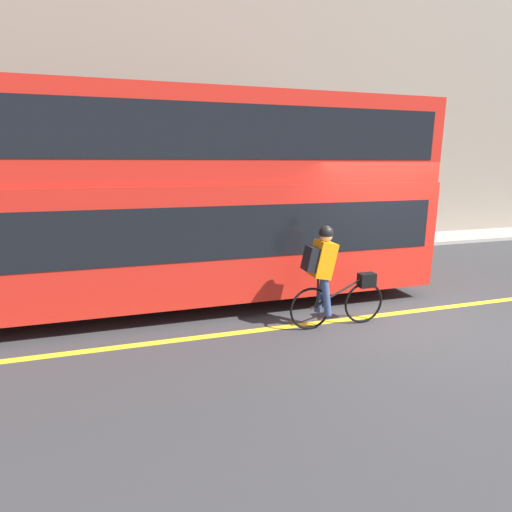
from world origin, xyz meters
name	(u,v)px	position (x,y,z in m)	size (l,w,h in m)	color
ground_plane	(405,318)	(0.00, 0.00, 0.00)	(80.00, 80.00, 0.00)	#38383A
road_center_line	(397,313)	(0.00, 0.22, 0.00)	(50.00, 0.14, 0.01)	yellow
sidewalk_curb	(284,248)	(0.00, 5.63, 0.05)	(60.00, 1.62, 0.10)	#A8A399
building_facade	(275,103)	(0.00, 6.59, 4.23)	(60.00, 0.30, 8.45)	gray
bus	(127,194)	(-4.25, 1.98, 1.98)	(10.56, 2.59, 3.57)	black
cyclist_on_bike	(329,274)	(-1.40, 0.04, 0.86)	(1.58, 0.32, 1.60)	black
trash_bin	(295,231)	(0.31, 5.55, 0.55)	(0.52, 0.52, 0.89)	#194C23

